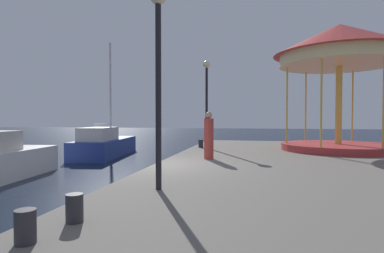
% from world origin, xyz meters
% --- Properties ---
extents(ground_plane, '(120.00, 120.00, 0.00)m').
position_xyz_m(ground_plane, '(0.00, 0.00, 0.00)').
color(ground_plane, black).
extents(sailboat_blue, '(2.95, 6.60, 7.01)m').
position_xyz_m(sailboat_blue, '(-5.65, 7.61, 0.69)').
color(sailboat_blue, navy).
rests_on(sailboat_blue, ground).
extents(carousel, '(5.80, 5.80, 5.70)m').
position_xyz_m(carousel, '(6.85, 5.69, 5.07)').
color(carousel, '#B23333').
rests_on(carousel, quay_dock).
extents(lamp_post_mid_promenade, '(0.36, 0.36, 4.12)m').
position_xyz_m(lamp_post_mid_promenade, '(1.22, -3.33, 3.63)').
color(lamp_post_mid_promenade, black).
rests_on(lamp_post_mid_promenade, quay_dock).
extents(lamp_post_far_end, '(0.36, 0.36, 4.26)m').
position_xyz_m(lamp_post_far_end, '(0.82, 5.56, 3.71)').
color(lamp_post_far_end, black).
rests_on(lamp_post_far_end, quay_dock).
extents(bollard_north, '(0.24, 0.24, 0.40)m').
position_xyz_m(bollard_north, '(0.49, 5.84, 1.00)').
color(bollard_north, '#2D2D33').
rests_on(bollard_north, quay_dock).
extents(bollard_center, '(0.24, 0.24, 0.40)m').
position_xyz_m(bollard_center, '(0.54, -6.27, 1.00)').
color(bollard_center, '#2D2D33').
rests_on(bollard_center, quay_dock).
extents(bollard_south, '(0.24, 0.24, 0.40)m').
position_xyz_m(bollard_south, '(0.67, -5.48, 1.00)').
color(bollard_south, '#2D2D33').
rests_on(bollard_south, quay_dock).
extents(person_far_corner, '(0.34, 0.34, 1.70)m').
position_xyz_m(person_far_corner, '(1.52, 1.60, 1.59)').
color(person_far_corner, '#B23833').
rests_on(person_far_corner, quay_dock).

